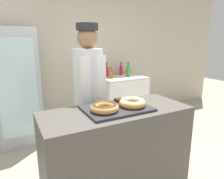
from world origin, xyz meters
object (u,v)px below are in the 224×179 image
Objects in this scene: serving_tray at (117,108)px; chest_freezer at (122,99)px; bottle_green at (128,71)px; bottle_red at (107,71)px; brownie_back_right at (119,100)px; bottle_amber at (111,74)px; bottle_red_b at (121,70)px; donut_chocolate_glaze at (105,107)px; brownie_back_left at (99,103)px; donut_light_glaze at (132,102)px; baker_person at (89,96)px; beverage_fridge at (17,88)px.

chest_freezer is at bearing 57.84° from serving_tray.
bottle_green is at bearing -1.15° from chest_freezer.
chest_freezer is at bearing -38.17° from bottle_red.
bottle_red is (0.73, 1.79, 0.03)m from brownie_back_right.
bottle_amber is (-0.39, -0.01, -0.03)m from bottle_green.
donut_chocolate_glaze is at bearing -123.79° from bottle_red_b.
brownie_back_left is 2.08m from bottle_green.
donut_chocolate_glaze is 3.31× the size of brownie_back_left.
chest_freezer is at bearing 2.19° from bottle_amber.
brownie_back_left is (0.03, 0.21, -0.02)m from donut_chocolate_glaze.
donut_light_glaze is at bearing -109.32° from bottle_red.
donut_light_glaze is 0.15× the size of baker_person.
bottle_green is at bearing 58.93° from donut_light_glaze.
beverage_fridge reaches higher than brownie_back_right.
beverage_fridge is at bearing -179.89° from bottle_green.
bottle_amber is (-0.36, -0.24, -0.03)m from bottle_red_b.
brownie_back_left is 0.28× the size of bottle_red.
donut_chocolate_glaze is 2.44m from bottle_red_b.
brownie_back_left is 2.07m from chest_freezer.
donut_chocolate_glaze is at bearing -99.65° from brownie_back_left.
beverage_fridge reaches higher than bottle_amber.
bottle_red_b reaches higher than brownie_back_left.
brownie_back_right is 0.09× the size of chest_freezer.
beverage_fridge is 6.85× the size of bottle_red_b.
donut_light_glaze is 1.00× the size of bottle_red_b.
serving_tray is at bearing -82.59° from baker_person.
bottle_green reaches higher than bottle_amber.
bottle_red_b is at bearing 96.20° from bottle_green.
bottle_amber is (1.64, -0.00, 0.09)m from beverage_fridge.
brownie_back_left and brownie_back_right have the same top height.
bottle_amber is (0.84, 1.74, 0.03)m from serving_tray.
brownie_back_left is at bearing -96.70° from baker_person.
donut_chocolate_glaze reaches higher than brownie_back_right.
beverage_fridge is 2.03m from bottle_green.
brownie_back_right is at bearing -64.02° from baker_person.
beverage_fridge is (-0.92, 1.58, -0.09)m from brownie_back_right.
donut_chocolate_glaze is at bearing -127.66° from bottle_green.
beverage_fridge is 2.02m from bottle_red_b.
baker_person is at bearing 110.66° from donut_light_glaze.
bottle_green is 1.07× the size of bottle_red_b.
beverage_fridge is at bearing 109.89° from donut_chocolate_glaze.
bottle_green is 1.00× the size of bottle_red.
donut_light_glaze is 0.93× the size of bottle_red.
bottle_red_b is (1.05, 2.03, 0.00)m from donut_light_glaze.
brownie_back_right is 1.83m from beverage_fridge.
serving_tray is at bearing -54.38° from brownie_back_left.
baker_person reaches higher than bottle_amber.
baker_person is (0.08, 0.59, -0.05)m from donut_chocolate_glaze.
serving_tray is 2.42× the size of donut_light_glaze.
bottle_green is 0.24m from bottle_red_b.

